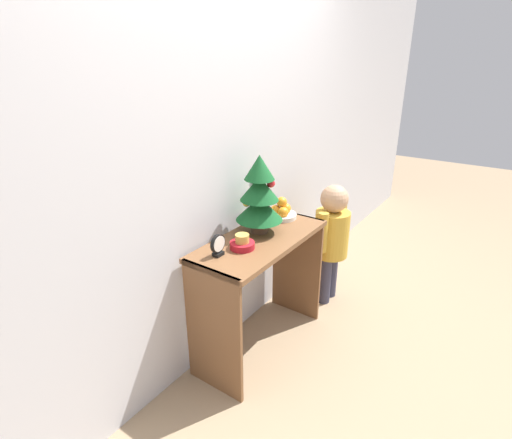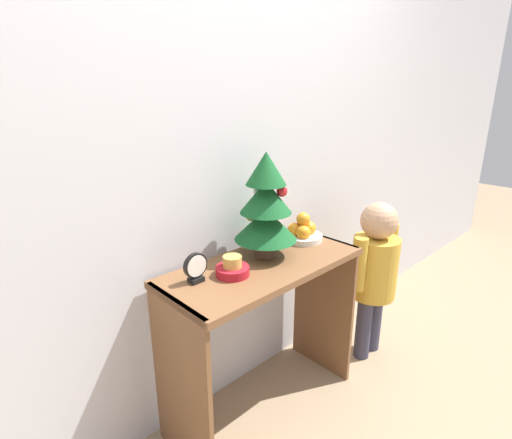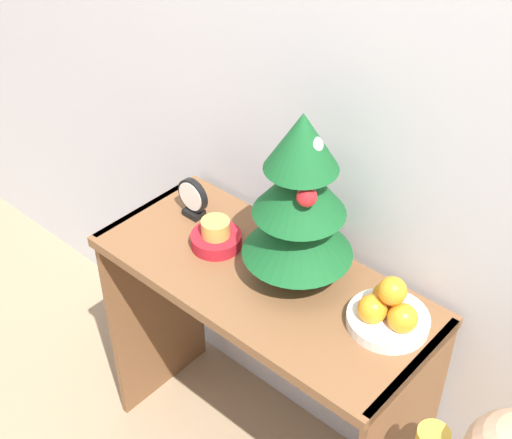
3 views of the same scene
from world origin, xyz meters
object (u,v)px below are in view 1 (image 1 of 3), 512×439
(mini_tree, at_px, (259,195))
(fruit_bowl, at_px, (281,212))
(desk_clock, at_px, (218,245))
(child_figure, at_px, (332,233))
(singing_bowl, at_px, (242,243))

(mini_tree, height_order, fruit_bowl, mini_tree)
(desk_clock, bearing_deg, child_figure, -10.04)
(child_figure, bearing_deg, desk_clock, 169.96)
(fruit_bowl, bearing_deg, desk_clock, -179.65)
(singing_bowl, height_order, desk_clock, desk_clock)
(mini_tree, distance_m, singing_bowl, 0.32)
(singing_bowl, bearing_deg, child_figure, -8.32)
(mini_tree, bearing_deg, child_figure, -15.20)
(fruit_bowl, distance_m, desk_clock, 0.66)
(singing_bowl, height_order, child_figure, child_figure)
(mini_tree, height_order, singing_bowl, mini_tree)
(desk_clock, bearing_deg, fruit_bowl, 0.35)
(mini_tree, distance_m, desk_clock, 0.42)
(child_figure, bearing_deg, mini_tree, 164.80)
(desk_clock, height_order, child_figure, child_figure)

